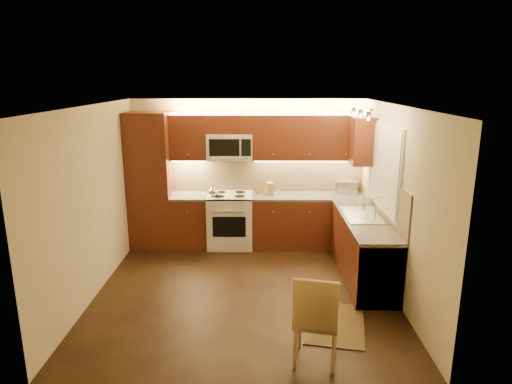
{
  "coord_description": "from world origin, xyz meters",
  "views": [
    {
      "loc": [
        0.19,
        -5.64,
        2.83
      ],
      "look_at": [
        0.15,
        0.55,
        1.25
      ],
      "focal_mm": 31.26,
      "sensor_mm": 36.0,
      "label": 1
    }
  ],
  "objects_px": {
    "stove": "(230,220)",
    "soap_bottle": "(363,198)",
    "sink": "(363,211)",
    "knife_block": "(270,189)",
    "dining_chair": "(316,317)",
    "microwave": "(230,146)",
    "kettle": "(213,191)",
    "toaster_oven": "(347,187)"
  },
  "relations": [
    {
      "from": "stove",
      "to": "sink",
      "type": "height_order",
      "value": "sink"
    },
    {
      "from": "kettle",
      "to": "dining_chair",
      "type": "xyz_separation_m",
      "value": [
        1.34,
        -3.12,
        -0.53
      ]
    },
    {
      "from": "stove",
      "to": "knife_block",
      "type": "relative_size",
      "value": 4.3
    },
    {
      "from": "kettle",
      "to": "knife_block",
      "type": "height_order",
      "value": "kettle"
    },
    {
      "from": "kettle",
      "to": "knife_block",
      "type": "xyz_separation_m",
      "value": [
        0.95,
        0.22,
        -0.02
      ]
    },
    {
      "from": "stove",
      "to": "kettle",
      "type": "xyz_separation_m",
      "value": [
        -0.27,
        -0.16,
        0.56
      ]
    },
    {
      "from": "sink",
      "to": "dining_chair",
      "type": "relative_size",
      "value": 0.87
    },
    {
      "from": "microwave",
      "to": "dining_chair",
      "type": "height_order",
      "value": "microwave"
    },
    {
      "from": "microwave",
      "to": "toaster_oven",
      "type": "distance_m",
      "value": 2.14
    },
    {
      "from": "kettle",
      "to": "soap_bottle",
      "type": "distance_m",
      "value": 2.43
    },
    {
      "from": "knife_block",
      "to": "dining_chair",
      "type": "relative_size",
      "value": 0.22
    },
    {
      "from": "microwave",
      "to": "sink",
      "type": "height_order",
      "value": "microwave"
    },
    {
      "from": "toaster_oven",
      "to": "soap_bottle",
      "type": "xyz_separation_m",
      "value": [
        0.12,
        -0.7,
        -0.01
      ]
    },
    {
      "from": "microwave",
      "to": "sink",
      "type": "xyz_separation_m",
      "value": [
        2.0,
        -1.26,
        -0.74
      ]
    },
    {
      "from": "soap_bottle",
      "to": "toaster_oven",
      "type": "bearing_deg",
      "value": 84.74
    },
    {
      "from": "dining_chair",
      "to": "toaster_oven",
      "type": "bearing_deg",
      "value": 87.05
    },
    {
      "from": "stove",
      "to": "soap_bottle",
      "type": "relative_size",
      "value": 4.86
    },
    {
      "from": "toaster_oven",
      "to": "dining_chair",
      "type": "distance_m",
      "value": 3.63
    },
    {
      "from": "stove",
      "to": "dining_chair",
      "type": "distance_m",
      "value": 3.45
    },
    {
      "from": "knife_block",
      "to": "soap_bottle",
      "type": "bearing_deg",
      "value": -32.99
    },
    {
      "from": "stove",
      "to": "toaster_oven",
      "type": "bearing_deg",
      "value": 5.24
    },
    {
      "from": "sink",
      "to": "soap_bottle",
      "type": "distance_m",
      "value": 0.62
    },
    {
      "from": "stove",
      "to": "knife_block",
      "type": "bearing_deg",
      "value": 5.4
    },
    {
      "from": "knife_block",
      "to": "soap_bottle",
      "type": "xyz_separation_m",
      "value": [
        1.46,
        -0.58,
        -0.01
      ]
    },
    {
      "from": "stove",
      "to": "dining_chair",
      "type": "relative_size",
      "value": 0.93
    },
    {
      "from": "knife_block",
      "to": "microwave",
      "type": "bearing_deg",
      "value": 162.88
    },
    {
      "from": "soap_bottle",
      "to": "dining_chair",
      "type": "relative_size",
      "value": 0.19
    },
    {
      "from": "sink",
      "to": "kettle",
      "type": "relative_size",
      "value": 4.2
    },
    {
      "from": "kettle",
      "to": "dining_chair",
      "type": "distance_m",
      "value": 3.44
    },
    {
      "from": "microwave",
      "to": "knife_block",
      "type": "bearing_deg",
      "value": -5.92
    },
    {
      "from": "sink",
      "to": "soap_bottle",
      "type": "xyz_separation_m",
      "value": [
        0.14,
        0.61,
        0.02
      ]
    },
    {
      "from": "stove",
      "to": "soap_bottle",
      "type": "height_order",
      "value": "soap_bottle"
    },
    {
      "from": "stove",
      "to": "knife_block",
      "type": "height_order",
      "value": "knife_block"
    },
    {
      "from": "toaster_oven",
      "to": "dining_chair",
      "type": "height_order",
      "value": "toaster_oven"
    },
    {
      "from": "microwave",
      "to": "dining_chair",
      "type": "bearing_deg",
      "value": -72.52
    },
    {
      "from": "kettle",
      "to": "dining_chair",
      "type": "bearing_deg",
      "value": -57.07
    },
    {
      "from": "kettle",
      "to": "soap_bottle",
      "type": "relative_size",
      "value": 1.08
    },
    {
      "from": "soap_bottle",
      "to": "stove",
      "type": "bearing_deg",
      "value": 151.69
    },
    {
      "from": "sink",
      "to": "stove",
      "type": "bearing_deg",
      "value": 150.64
    },
    {
      "from": "microwave",
      "to": "soap_bottle",
      "type": "bearing_deg",
      "value": -16.99
    },
    {
      "from": "stove",
      "to": "microwave",
      "type": "distance_m",
      "value": 1.27
    },
    {
      "from": "microwave",
      "to": "knife_block",
      "type": "xyz_separation_m",
      "value": [
        0.68,
        -0.07,
        -0.71
      ]
    }
  ]
}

